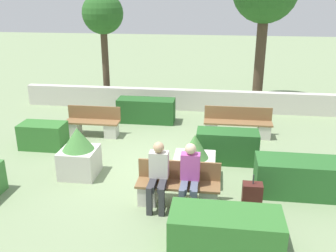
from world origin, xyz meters
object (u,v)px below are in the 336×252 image
(person_seated_man, at_px, (190,174))
(person_seated_woman, at_px, (158,172))
(planter_corner_right, at_px, (79,153))
(bench_left_side, at_px, (238,125))
(planter_corner_left, at_px, (194,162))
(bench_front, at_px, (178,189))
(tree_leftmost, at_px, (103,16))
(suitcase, at_px, (252,197))
(bench_right_side, at_px, (93,125))

(person_seated_man, xyz_separation_m, person_seated_woman, (-0.63, -0.00, -0.00))
(planter_corner_right, bearing_deg, person_seated_woman, -27.94)
(bench_left_side, distance_m, planter_corner_left, 3.19)
(bench_front, distance_m, planter_corner_left, 1.06)
(person_seated_woman, height_order, tree_leftmost, tree_leftmost)
(bench_front, xyz_separation_m, planter_corner_right, (-2.43, 0.95, 0.23))
(planter_corner_left, bearing_deg, person_seated_woman, -119.24)
(planter_corner_right, distance_m, tree_leftmost, 6.89)
(suitcase, bearing_deg, person_seated_woman, -178.06)
(person_seated_woman, xyz_separation_m, suitcase, (1.86, 0.06, -0.45))
(bench_front, xyz_separation_m, person_seated_man, (0.24, -0.14, 0.42))
(suitcase, height_order, tree_leftmost, tree_leftmost)
(bench_front, xyz_separation_m, person_seated_woman, (-0.39, -0.14, 0.42))
(person_seated_woman, height_order, planter_corner_right, person_seated_woman)
(bench_right_side, xyz_separation_m, person_seated_man, (3.20, -3.63, 0.43))
(bench_left_side, distance_m, bench_right_side, 4.34)
(bench_front, height_order, suitcase, bench_front)
(person_seated_man, bearing_deg, person_seated_woman, -179.94)
(planter_corner_right, relative_size, tree_leftmost, 0.29)
(bench_front, bearing_deg, bench_right_side, 130.27)
(bench_right_side, xyz_separation_m, planter_corner_left, (3.22, -2.48, 0.14))
(planter_corner_right, bearing_deg, bench_right_side, 101.70)
(person_seated_woman, bearing_deg, person_seated_man, 0.06)
(planter_corner_left, height_order, tree_leftmost, tree_leftmost)
(bench_left_side, relative_size, person_seated_man, 1.48)
(person_seated_man, xyz_separation_m, suitcase, (1.23, 0.06, -0.45))
(planter_corner_left, height_order, suitcase, planter_corner_left)
(bench_right_side, distance_m, planter_corner_right, 2.61)
(bench_front, bearing_deg, bench_left_side, 71.39)
(bench_right_side, relative_size, person_seated_woman, 1.20)
(bench_front, distance_m, bench_left_side, 4.23)
(bench_front, xyz_separation_m, tree_leftmost, (-3.60, 7.18, 2.93))
(bench_right_side, bearing_deg, planter_corner_left, -28.28)
(person_seated_man, relative_size, suitcase, 1.70)
(bench_right_side, xyz_separation_m, person_seated_woman, (2.57, -3.63, 0.42))
(planter_corner_right, xyz_separation_m, suitcase, (3.90, -1.02, -0.26))
(bench_front, relative_size, planter_corner_left, 1.49)
(tree_leftmost, bearing_deg, person_seated_woman, -66.29)
(bench_right_side, height_order, person_seated_woman, person_seated_woman)
(planter_corner_left, bearing_deg, bench_left_side, 69.96)
(bench_left_side, distance_m, suitcase, 4.09)
(person_seated_woman, relative_size, suitcase, 1.69)
(person_seated_man, bearing_deg, suitcase, 2.90)
(bench_front, xyz_separation_m, bench_left_side, (1.35, 4.01, 0.01))
(person_seated_woman, relative_size, planter_corner_right, 1.13)
(bench_front, distance_m, bench_right_side, 4.58)
(person_seated_woman, relative_size, tree_leftmost, 0.33)
(bench_front, xyz_separation_m, bench_right_side, (-2.96, 3.50, -0.00))
(bench_right_side, height_order, suitcase, bench_right_side)
(bench_left_side, height_order, planter_corner_right, planter_corner_right)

